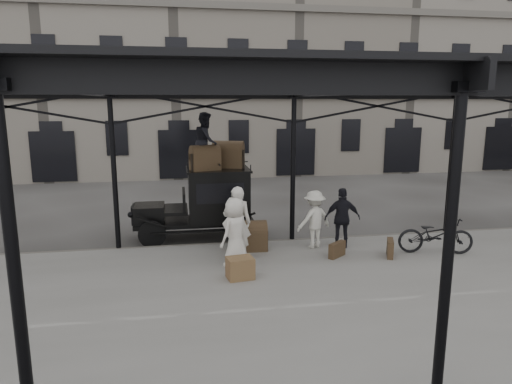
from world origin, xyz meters
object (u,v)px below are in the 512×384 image
(porter_official, at_px, (342,218))
(steamer_trunk_platform, at_px, (250,238))
(bicycle, at_px, (436,235))
(steamer_trunk_roof_near, at_px, (205,160))
(porter_left, at_px, (237,222))
(taxi, at_px, (208,200))

(porter_official, relative_size, steamer_trunk_platform, 1.82)
(porter_official, height_order, bicycle, porter_official)
(steamer_trunk_roof_near, height_order, steamer_trunk_platform, steamer_trunk_roof_near)
(bicycle, xyz_separation_m, steamer_trunk_roof_near, (-5.98, 2.69, 1.83))
(steamer_trunk_roof_near, bearing_deg, bicycle, -39.37)
(porter_left, bearing_deg, steamer_trunk_platform, -113.12)
(taxi, relative_size, porter_official, 2.15)
(porter_left, relative_size, porter_official, 1.13)
(bicycle, distance_m, steamer_trunk_platform, 5.02)
(bicycle, bearing_deg, porter_left, 98.59)
(porter_left, xyz_separation_m, bicycle, (5.30, -0.55, -0.44))
(porter_left, bearing_deg, bicycle, -174.30)
(porter_left, xyz_separation_m, steamer_trunk_platform, (0.41, 0.60, -0.61))
(taxi, distance_m, steamer_trunk_roof_near, 1.31)
(taxi, xyz_separation_m, porter_left, (0.60, -2.39, -0.10))
(taxi, bearing_deg, steamer_trunk_roof_near, -108.07)
(taxi, xyz_separation_m, steamer_trunk_platform, (1.02, -1.79, -0.71))
(porter_left, height_order, steamer_trunk_platform, porter_left)
(bicycle, relative_size, steamer_trunk_platform, 2.10)
(porter_official, distance_m, bicycle, 2.50)
(porter_left, xyz_separation_m, steamer_trunk_roof_near, (-0.68, 2.14, 1.39))
(porter_official, distance_m, steamer_trunk_roof_near, 4.35)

